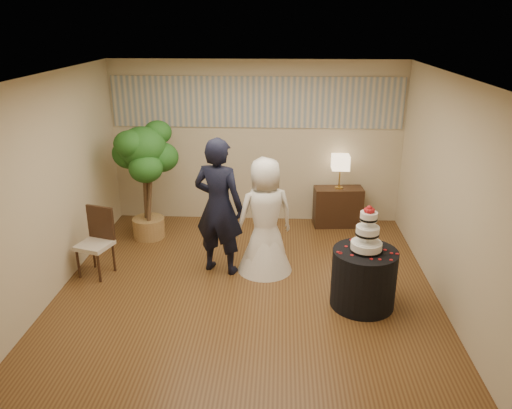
# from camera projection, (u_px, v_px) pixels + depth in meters

# --- Properties ---
(floor) EXTENTS (5.00, 5.00, 0.00)m
(floor) POSITION_uv_depth(u_px,v_px,m) (247.00, 287.00, 6.76)
(floor) COLOR brown
(floor) RESTS_ON ground
(ceiling) EXTENTS (5.00, 5.00, 0.00)m
(ceiling) POSITION_uv_depth(u_px,v_px,m) (246.00, 75.00, 5.78)
(ceiling) COLOR white
(ceiling) RESTS_ON wall_back
(wall_back) EXTENTS (5.00, 0.06, 2.80)m
(wall_back) POSITION_uv_depth(u_px,v_px,m) (257.00, 143.00, 8.61)
(wall_back) COLOR #C9B794
(wall_back) RESTS_ON ground
(wall_front) EXTENTS (5.00, 0.06, 2.80)m
(wall_front) POSITION_uv_depth(u_px,v_px,m) (224.00, 291.00, 3.94)
(wall_front) COLOR #C9B794
(wall_front) RESTS_ON ground
(wall_left) EXTENTS (0.06, 5.00, 2.80)m
(wall_left) POSITION_uv_depth(u_px,v_px,m) (52.00, 186.00, 6.39)
(wall_left) COLOR #C9B794
(wall_left) RESTS_ON ground
(wall_right) EXTENTS (0.06, 5.00, 2.80)m
(wall_right) POSITION_uv_depth(u_px,v_px,m) (448.00, 193.00, 6.15)
(wall_right) COLOR #C9B794
(wall_right) RESTS_ON ground
(mural_border) EXTENTS (4.90, 0.02, 0.85)m
(mural_border) POSITION_uv_depth(u_px,v_px,m) (256.00, 102.00, 8.35)
(mural_border) COLOR #A4A498
(mural_border) RESTS_ON wall_back
(groom) EXTENTS (0.82, 0.66, 1.96)m
(groom) POSITION_uv_depth(u_px,v_px,m) (219.00, 207.00, 6.89)
(groom) COLOR black
(groom) RESTS_ON floor
(bride) EXTENTS (1.04, 1.02, 1.67)m
(bride) POSITION_uv_depth(u_px,v_px,m) (265.00, 216.00, 6.95)
(bride) COLOR white
(bride) RESTS_ON floor
(cake_table) EXTENTS (1.01, 1.01, 0.75)m
(cake_table) POSITION_uv_depth(u_px,v_px,m) (363.00, 278.00, 6.23)
(cake_table) COLOR black
(cake_table) RESTS_ON floor
(wedding_cake) EXTENTS (0.39, 0.39, 0.59)m
(wedding_cake) POSITION_uv_depth(u_px,v_px,m) (368.00, 229.00, 5.99)
(wedding_cake) COLOR white
(wedding_cake) RESTS_ON cake_table
(console) EXTENTS (0.85, 0.43, 0.69)m
(console) POSITION_uv_depth(u_px,v_px,m) (338.00, 207.00, 8.67)
(console) COLOR #331F12
(console) RESTS_ON floor
(table_lamp) EXTENTS (0.29, 0.29, 0.58)m
(table_lamp) POSITION_uv_depth(u_px,v_px,m) (340.00, 172.00, 8.45)
(table_lamp) COLOR beige
(table_lamp) RESTS_ON console
(ficus_tree) EXTENTS (1.06, 1.06, 1.96)m
(ficus_tree) POSITION_uv_depth(u_px,v_px,m) (145.00, 181.00, 7.98)
(ficus_tree) COLOR #21581B
(ficus_tree) RESTS_ON floor
(side_chair) EXTENTS (0.56, 0.57, 0.97)m
(side_chair) POSITION_uv_depth(u_px,v_px,m) (94.00, 243.00, 6.94)
(side_chair) COLOR #331F12
(side_chair) RESTS_ON floor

